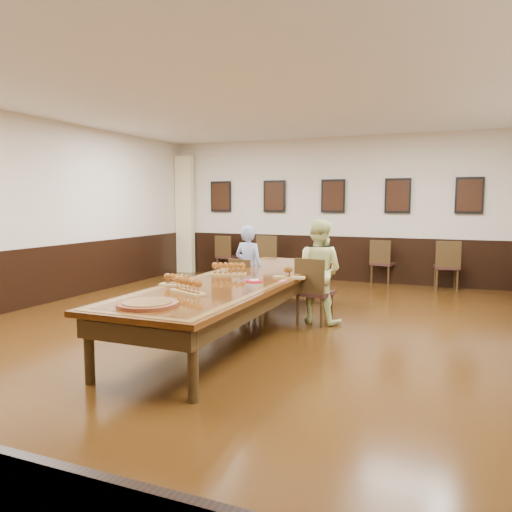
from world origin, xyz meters
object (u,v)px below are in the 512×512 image
at_px(spare_chair_c, 383,262).
at_px(person_man, 249,268).
at_px(person_woman, 318,271).
at_px(chair_man, 246,285).
at_px(chair_woman, 315,291).
at_px(spare_chair_b, 269,257).
at_px(spare_chair_a, 228,255).
at_px(conference_table, 242,288).
at_px(carved_platter, 147,304).
at_px(spare_chair_d, 447,265).

bearing_deg(spare_chair_c, person_man, 75.78).
xyz_separation_m(person_man, person_woman, (1.25, -0.32, 0.06)).
bearing_deg(chair_man, chair_woman, 174.96).
height_order(chair_woman, person_woman, person_woman).
bearing_deg(chair_man, spare_chair_b, -65.53).
xyz_separation_m(spare_chair_a, conference_table, (2.52, -4.73, 0.13)).
distance_m(spare_chair_a, spare_chair_c, 3.67).
bearing_deg(spare_chair_c, carved_platter, 89.93).
bearing_deg(spare_chair_b, spare_chair_c, -176.19).
height_order(chair_woman, spare_chair_c, chair_woman).
distance_m(chair_man, chair_woman, 1.29).
bearing_deg(spare_chair_c, person_woman, 94.93).
relative_size(spare_chair_b, person_woman, 0.67).
height_order(chair_man, person_woman, person_woman).
height_order(spare_chair_a, spare_chair_c, spare_chair_a).
distance_m(spare_chair_a, spare_chair_d, 4.95).
distance_m(person_woman, carved_platter, 3.13).
height_order(person_man, carved_platter, person_man).
height_order(person_man, person_woman, person_woman).
height_order(chair_woman, conference_table, chair_woman).
bearing_deg(spare_chair_a, spare_chair_c, -170.50).
xyz_separation_m(chair_man, carved_platter, (0.37, -3.23, 0.34)).
xyz_separation_m(chair_man, person_woman, (1.27, -0.23, 0.32)).
relative_size(spare_chair_a, spare_chair_c, 1.00).
height_order(spare_chair_b, carved_platter, spare_chair_b).
bearing_deg(spare_chair_d, chair_man, 41.26).
distance_m(spare_chair_b, person_man, 3.28).
distance_m(person_man, conference_table, 1.38).
relative_size(chair_man, spare_chair_c, 0.91).
xyz_separation_m(chair_man, conference_table, (0.48, -1.21, 0.17)).
distance_m(spare_chair_c, person_man, 3.89).
bearing_deg(spare_chair_c, spare_chair_d, 179.49).
bearing_deg(carved_platter, spare_chair_c, 79.64).
bearing_deg(person_woman, spare_chair_a, -40.26).
distance_m(chair_woman, spare_chair_b, 4.15).
xyz_separation_m(spare_chair_a, spare_chair_d, (4.95, -0.14, 0.02)).
bearing_deg(person_woman, spare_chair_d, -106.19).
relative_size(chair_man, person_woman, 0.58).
bearing_deg(person_man, spare_chair_c, -104.84).
xyz_separation_m(spare_chair_b, person_woman, (2.12, -3.47, 0.25)).
height_order(person_woman, conference_table, person_woman).
bearing_deg(spare_chair_b, spare_chair_a, -17.95).
bearing_deg(chair_woman, person_man, -10.43).
bearing_deg(spare_chair_d, spare_chair_b, -5.98).
bearing_deg(carved_platter, conference_table, 87.08).
height_order(chair_man, chair_woman, chair_woman).
xyz_separation_m(chair_man, spare_chair_a, (-2.04, 3.52, 0.05)).
height_order(spare_chair_c, carved_platter, spare_chair_c).
xyz_separation_m(spare_chair_c, conference_table, (-1.15, -4.84, 0.13)).
distance_m(spare_chair_d, person_woman, 3.97).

